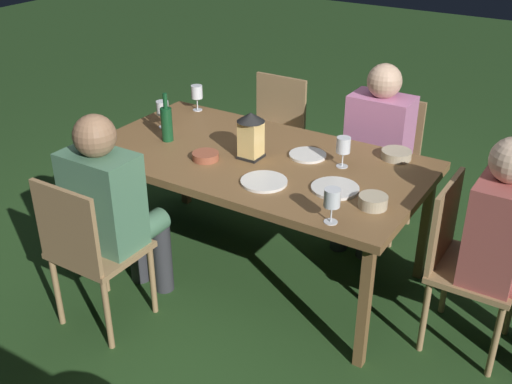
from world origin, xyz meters
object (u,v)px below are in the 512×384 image
(person_in_green, at_px, (113,205))
(wine_glass_a, at_px, (197,93))
(lantern_centerpiece, at_px, (251,133))
(bowl_bread, at_px, (396,154))
(chair_side_left_a, at_px, (384,158))
(person_in_pink, at_px, (374,147))
(chair_head_near, at_px, (463,259))
(bowl_olives, at_px, (373,201))
(bowl_salad, at_px, (206,156))
(plate_c, at_px, (308,155))
(chair_side_left_b, at_px, (272,132))
(wine_glass_c, at_px, (332,200))
(chair_side_right_b, at_px, (89,248))
(wine_glass_b, at_px, (163,109))
(dining_table, at_px, (256,165))
(plate_a, at_px, (335,188))
(green_bottle_on_table, at_px, (167,123))
(plate_b, at_px, (264,182))
(person_in_rust, at_px, (511,244))
(wine_glass_d, at_px, (343,147))

(person_in_green, bearing_deg, wine_glass_a, -75.03)
(lantern_centerpiece, xyz_separation_m, bowl_bread, (-0.69, -0.42, -0.12))
(chair_side_left_a, relative_size, person_in_pink, 0.76)
(chair_head_near, xyz_separation_m, bowl_olives, (0.42, 0.19, 0.29))
(chair_side_left_a, height_order, bowl_salad, chair_side_left_a)
(plate_c, bearing_deg, chair_side_left_b, -48.05)
(wine_glass_c, bearing_deg, bowl_olives, -114.18)
(plate_c, bearing_deg, chair_side_right_b, 57.78)
(wine_glass_a, distance_m, bowl_salad, 0.80)
(chair_head_near, xyz_separation_m, lantern_centerpiece, (1.21, 0.02, 0.40))
(wine_glass_a, bearing_deg, chair_side_left_b, -122.68)
(chair_head_near, relative_size, lantern_centerpiece, 3.28)
(person_in_pink, height_order, person_in_green, same)
(chair_side_left_a, height_order, chair_side_left_b, same)
(wine_glass_b, bearing_deg, dining_table, 174.34)
(chair_head_near, bearing_deg, wine_glass_c, 39.42)
(wine_glass_c, bearing_deg, plate_a, -67.81)
(bowl_olives, bearing_deg, bowl_bread, -79.81)
(wine_glass_c, relative_size, plate_a, 0.70)
(green_bottle_on_table, distance_m, bowl_olives, 1.35)
(chair_head_near, bearing_deg, person_in_green, 23.52)
(person_in_pink, height_order, wine_glass_c, person_in_pink)
(plate_b, bearing_deg, wine_glass_b, -19.25)
(wine_glass_c, bearing_deg, bowl_salad, -15.75)
(wine_glass_a, relative_size, wine_glass_c, 1.00)
(wine_glass_b, xyz_separation_m, bowl_bread, (-1.39, -0.32, -0.09))
(chair_side_right_b, relative_size, plate_a, 3.59)
(lantern_centerpiece, height_order, green_bottle_on_table, green_bottle_on_table)
(person_in_pink, relative_size, chair_side_right_b, 1.32)
(chair_head_near, bearing_deg, green_bottle_on_table, 2.55)
(chair_head_near, relative_size, green_bottle_on_table, 3.00)
(plate_b, bearing_deg, wine_glass_a, -36.08)
(wine_glass_b, bearing_deg, plate_a, 171.13)
(wine_glass_a, bearing_deg, person_in_green, 104.97)
(chair_head_near, height_order, wine_glass_a, wine_glass_a)
(wine_glass_a, bearing_deg, chair_head_near, 167.44)
(person_in_rust, xyz_separation_m, green_bottle_on_table, (1.95, 0.08, 0.21))
(chair_side_left_a, height_order, person_in_rust, person_in_rust)
(green_bottle_on_table, height_order, plate_a, green_bottle_on_table)
(person_in_green, bearing_deg, bowl_olives, -156.98)
(person_in_rust, distance_m, plate_b, 1.21)
(chair_side_left_b, relative_size, wine_glass_d, 5.15)
(chair_head_near, distance_m, chair_side_right_b, 1.85)
(wine_glass_d, relative_size, bowl_bread, 1.02)
(chair_head_near, relative_size, bowl_bread, 5.24)
(dining_table, xyz_separation_m, wine_glass_d, (-0.46, -0.14, 0.17))
(chair_head_near, distance_m, wine_glass_b, 1.95)
(person_in_rust, distance_m, wine_glass_a, 2.17)
(dining_table, xyz_separation_m, person_in_pink, (-0.42, -0.70, -0.05))
(plate_b, bearing_deg, wine_glass_d, -123.07)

